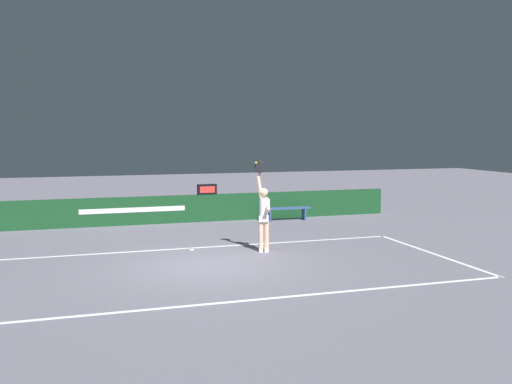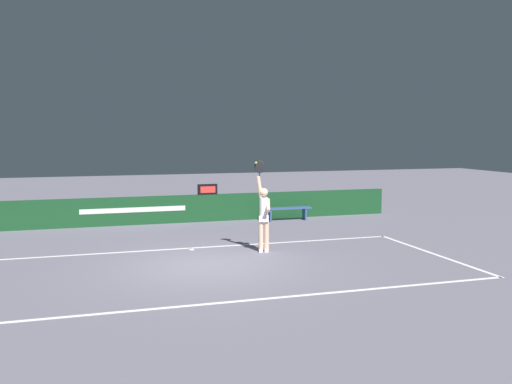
# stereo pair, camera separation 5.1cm
# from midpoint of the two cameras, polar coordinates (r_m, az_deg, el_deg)

# --- Properties ---
(ground_plane) EXTENTS (60.00, 60.00, 0.00)m
(ground_plane) POSITION_cam_midpoint_polar(r_m,az_deg,el_deg) (13.78, -5.25, -7.47)
(ground_plane) COLOR slate
(court_lines) EXTENTS (12.31, 5.28, 0.00)m
(court_lines) POSITION_cam_midpoint_polar(r_m,az_deg,el_deg) (13.34, -4.84, -7.91)
(court_lines) COLOR white
(court_lines) RESTS_ON ground
(back_wall) EXTENTS (17.10, 0.18, 0.99)m
(back_wall) POSITION_cam_midpoint_polar(r_m,az_deg,el_deg) (20.12, -9.19, -1.79)
(back_wall) COLOR #154320
(back_wall) RESTS_ON ground
(speed_display) EXTENTS (0.70, 0.17, 0.38)m
(speed_display) POSITION_cam_midpoint_polar(r_m,az_deg,el_deg) (20.29, -5.11, 0.27)
(speed_display) COLOR black
(speed_display) RESTS_ON back_wall
(tennis_player) EXTENTS (0.47, 0.52, 2.48)m
(tennis_player) POSITION_cam_midpoint_polar(r_m,az_deg,el_deg) (15.07, 0.69, -2.26)
(tennis_player) COLOR beige
(tennis_player) RESTS_ON ground
(tennis_ball) EXTENTS (0.07, 0.07, 0.07)m
(tennis_ball) POSITION_cam_midpoint_polar(r_m,az_deg,el_deg) (14.86, -0.10, 3.02)
(tennis_ball) COLOR #C9E02E
(courtside_bench_near) EXTENTS (1.80, 0.38, 0.48)m
(courtside_bench_near) POSITION_cam_midpoint_polar(r_m,az_deg,el_deg) (20.52, 3.09, -1.89)
(courtside_bench_near) COLOR #324E82
(courtside_bench_near) RESTS_ON ground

